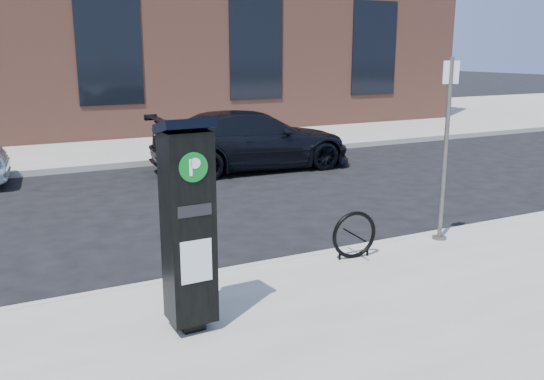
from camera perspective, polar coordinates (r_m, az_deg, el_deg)
ground at (r=8.07m, az=2.54°, el=-7.54°), size 120.00×120.00×0.00m
sidewalk_far at (r=21.08m, az=-16.39°, el=5.35°), size 60.00×12.00×0.15m
curb_near at (r=8.03m, az=2.62°, el=-7.09°), size 60.00×0.12×0.16m
curb_far at (r=15.31m, az=-12.24°, el=2.64°), size 60.00×0.12×0.16m
building at (r=23.88m, az=-18.45°, el=15.93°), size 28.00×10.05×8.25m
parking_kiosk at (r=5.70m, az=-8.31°, el=-3.38°), size 0.51×0.45×2.17m
sign_pole at (r=8.77m, az=16.80°, el=3.66°), size 0.23×0.21×2.68m
bike_rack at (r=7.93m, az=8.15°, el=-4.45°), size 0.67×0.11×0.66m
car_dark at (r=14.49m, az=-1.97°, el=4.98°), size 5.15×2.30×1.47m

